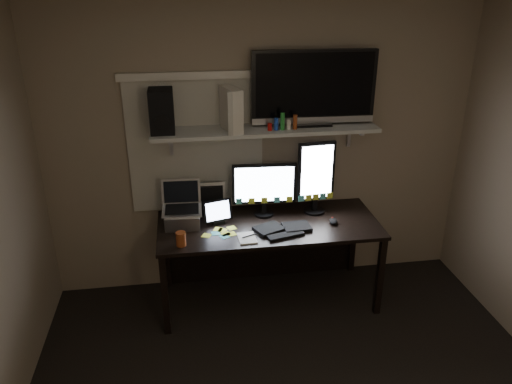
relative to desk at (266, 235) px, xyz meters
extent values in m
plane|color=silver|center=(0.00, -1.55, 1.95)|extent=(3.60, 3.60, 0.00)
plane|color=gray|center=(0.00, 0.25, 0.70)|extent=(3.60, 0.00, 3.60)
cube|color=silver|center=(-0.55, 0.24, 0.75)|extent=(1.10, 0.02, 1.10)
cube|color=black|center=(0.00, -0.12, 0.16)|extent=(1.80, 0.75, 0.03)
cube|color=black|center=(0.00, 0.23, -0.20)|extent=(1.80, 0.02, 0.70)
cube|color=black|center=(-0.86, -0.46, -0.20)|extent=(0.05, 0.05, 0.70)
cube|color=black|center=(0.86, -0.46, -0.20)|extent=(0.05, 0.05, 0.70)
cube|color=black|center=(-0.86, 0.21, -0.20)|extent=(0.05, 0.05, 0.70)
cube|color=black|center=(0.86, 0.21, -0.20)|extent=(0.05, 0.05, 0.70)
cube|color=#B3B4AF|center=(0.00, 0.08, 0.91)|extent=(1.80, 0.35, 0.03)
cube|color=black|center=(-0.01, 0.04, 0.41)|extent=(0.53, 0.08, 0.47)
cube|color=black|center=(0.42, 0.03, 0.49)|extent=(0.32, 0.09, 0.63)
cube|color=black|center=(0.09, -0.25, 0.19)|extent=(0.48, 0.28, 0.03)
ellipsoid|color=black|center=(0.52, -0.20, 0.20)|extent=(0.08, 0.11, 0.04)
cube|color=silver|center=(-0.21, -0.35, 0.18)|extent=(0.14, 0.19, 0.01)
cube|color=black|center=(-0.41, -0.05, 0.28)|extent=(0.25, 0.16, 0.21)
cube|color=black|center=(-0.46, 0.12, 0.32)|extent=(0.23, 0.11, 0.28)
cube|color=#B9B8BD|center=(-0.69, -0.06, 0.35)|extent=(0.33, 0.27, 0.35)
cylinder|color=brown|center=(-0.71, -0.38, 0.23)|extent=(0.09, 0.09, 0.11)
cube|color=black|center=(0.39, 0.11, 1.22)|extent=(0.99, 0.21, 0.59)
cube|color=beige|center=(-0.27, 0.05, 1.09)|extent=(0.16, 0.29, 0.33)
cube|color=black|center=(-0.80, 0.08, 1.09)|extent=(0.18, 0.22, 0.33)
camera|label=1|loc=(-0.65, -3.70, 2.04)|focal=35.00mm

